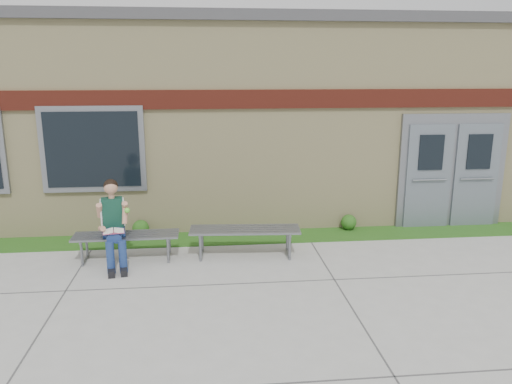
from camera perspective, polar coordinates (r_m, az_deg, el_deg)
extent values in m
plane|color=#9E9E99|center=(7.23, 2.11, -11.91)|extent=(80.00, 80.00, 0.00)
cube|color=#1B5015|center=(9.62, -0.01, -5.16)|extent=(16.00, 0.80, 0.02)
cube|color=beige|center=(12.53, -1.58, 8.60)|extent=(16.00, 6.00, 4.00)
cube|color=#3F3F42|center=(12.52, -1.65, 18.22)|extent=(16.20, 6.20, 0.20)
cube|color=maroon|center=(9.48, -0.23, 10.57)|extent=(16.00, 0.06, 0.35)
cube|color=slate|center=(9.74, -18.13, 4.65)|extent=(1.90, 0.08, 1.60)
cube|color=black|center=(9.70, -18.18, 4.61)|extent=(1.70, 0.04, 1.40)
cube|color=slate|center=(10.80, 21.44, 2.25)|extent=(2.20, 0.08, 2.30)
cube|color=slate|center=(10.55, 19.09, 1.64)|extent=(0.92, 0.06, 2.10)
cube|color=slate|center=(11.01, 23.83, 1.70)|extent=(0.92, 0.06, 2.10)
cube|color=slate|center=(8.66, -14.62, -4.81)|extent=(1.75, 0.50, 0.03)
cube|color=slate|center=(8.88, -19.00, -6.30)|extent=(0.05, 0.48, 0.40)
cube|color=slate|center=(8.66, -9.94, -6.23)|extent=(0.05, 0.48, 0.40)
cube|color=slate|center=(8.57, -1.27, -4.32)|extent=(1.91, 0.65, 0.04)
cube|color=slate|center=(8.63, -6.28, -6.07)|extent=(0.08, 0.52, 0.43)
cube|color=slate|center=(8.74, 3.69, -5.75)|extent=(0.08, 0.52, 0.43)
cube|color=navy|center=(8.62, -15.93, -4.29)|extent=(0.40, 0.31, 0.17)
cube|color=#0E3525|center=(8.51, -16.08, -2.25)|extent=(0.37, 0.27, 0.48)
sphere|color=tan|center=(8.39, -16.26, 0.49)|extent=(0.26, 0.26, 0.22)
sphere|color=black|center=(8.41, -16.27, 0.66)|extent=(0.27, 0.27, 0.23)
cylinder|color=navy|center=(8.35, -16.58, -4.76)|extent=(0.23, 0.46, 0.16)
cylinder|color=navy|center=(8.35, -15.28, -4.67)|extent=(0.23, 0.46, 0.16)
cylinder|color=navy|center=(8.21, -16.29, -7.25)|extent=(0.13, 0.13, 0.52)
cylinder|color=navy|center=(8.21, -14.97, -7.16)|extent=(0.13, 0.13, 0.52)
cube|color=black|center=(8.22, -16.19, -8.79)|extent=(0.15, 0.29, 0.10)
cube|color=black|center=(8.22, -14.87, -8.71)|extent=(0.15, 0.29, 0.10)
cylinder|color=tan|center=(8.43, -17.45, -2.04)|extent=(0.13, 0.25, 0.28)
cylinder|color=tan|center=(8.43, -14.75, -1.86)|extent=(0.13, 0.25, 0.28)
cube|color=white|center=(8.20, -15.97, -4.29)|extent=(0.36, 0.28, 0.02)
cube|color=#B5446B|center=(8.21, -15.96, -4.38)|extent=(0.36, 0.29, 0.01)
sphere|color=#64D538|center=(8.29, -14.51, -2.04)|extent=(0.09, 0.09, 0.09)
sphere|color=#1B5015|center=(9.84, -13.04, -4.04)|extent=(0.32, 0.32, 0.32)
sphere|color=#1B5015|center=(10.15, 10.55, -3.40)|extent=(0.31, 0.31, 0.31)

